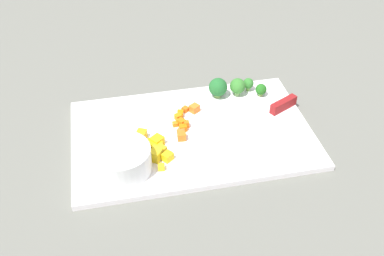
{
  "coord_description": "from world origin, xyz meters",
  "views": [
    {
      "loc": [
        -0.15,
        -0.7,
        0.61
      ],
      "look_at": [
        0.0,
        0.0,
        0.02
      ],
      "focal_mm": 42.37,
      "sensor_mm": 36.0,
      "label": 1
    }
  ],
  "objects": [
    {
      "name": "carrot_dice_7",
      "position": [
        -0.02,
        0.03,
        0.02
      ],
      "size": [
        0.02,
        0.02,
        0.01
      ],
      "primitive_type": "cube",
      "rotation": [
        0.0,
        0.0,
        2.19
      ],
      "color": "orange",
      "rests_on": "cutting_board"
    },
    {
      "name": "carrot_dice_1",
      "position": [
        -0.03,
        0.03,
        0.02
      ],
      "size": [
        0.01,
        0.01,
        0.01
      ],
      "primitive_type": "cube",
      "rotation": [
        0.0,
        0.0,
        0.05
      ],
      "color": "orange",
      "rests_on": "cutting_board"
    },
    {
      "name": "pepper_dice_0",
      "position": [
        -0.11,
        -0.03,
        0.02
      ],
      "size": [
        0.02,
        0.02,
        0.02
      ],
      "primitive_type": "cube",
      "rotation": [
        0.0,
        0.0,
        2.82
      ],
      "color": "yellow",
      "rests_on": "cutting_board"
    },
    {
      "name": "pepper_dice_9",
      "position": [
        -0.06,
        -0.07,
        0.02
      ],
      "size": [
        0.02,
        0.02,
        0.02
      ],
      "primitive_type": "cube",
      "rotation": [
        0.0,
        0.0,
        0.65
      ],
      "color": "yellow",
      "rests_on": "cutting_board"
    },
    {
      "name": "ground_plane",
      "position": [
        0.0,
        0.0,
        0.0
      ],
      "size": [
        4.0,
        4.0,
        0.0
      ],
      "primitive_type": "plane",
      "color": "slate"
    },
    {
      "name": "prep_bowl",
      "position": [
        -0.15,
        -0.08,
        0.04
      ],
      "size": [
        0.11,
        0.11,
        0.05
      ],
      "primitive_type": "cylinder",
      "color": "white",
      "rests_on": "cutting_board"
    },
    {
      "name": "carrot_dice_4",
      "position": [
        -0.03,
        -0.02,
        0.02
      ],
      "size": [
        0.02,
        0.02,
        0.02
      ],
      "primitive_type": "cube",
      "rotation": [
        0.0,
        0.0,
        3.07
      ],
      "color": "orange",
      "rests_on": "cutting_board"
    },
    {
      "name": "broccoli_floret_0",
      "position": [
        0.18,
        0.09,
        0.03
      ],
      "size": [
        0.03,
        0.03,
        0.03
      ],
      "color": "#96C35B",
      "rests_on": "cutting_board"
    },
    {
      "name": "carrot_dice_2",
      "position": [
        -0.02,
        0.01,
        0.02
      ],
      "size": [
        0.02,
        0.01,
        0.01
      ],
      "primitive_type": "cube",
      "rotation": [
        0.0,
        0.0,
        1.61
      ],
      "color": "orange",
      "rests_on": "cutting_board"
    },
    {
      "name": "broccoli_floret_1",
      "position": [
        0.13,
        0.11,
        0.04
      ],
      "size": [
        0.04,
        0.04,
        0.04
      ],
      "color": "#82B767",
      "rests_on": "cutting_board"
    },
    {
      "name": "chef_knife",
      "position": [
        0.16,
        0.01,
        0.02
      ],
      "size": [
        0.29,
        0.15,
        0.02
      ],
      "rotation": [
        0.0,
        0.0,
        3.6
      ],
      "color": "silver",
      "rests_on": "cutting_board"
    },
    {
      "name": "pepper_dice_1",
      "position": [
        -0.08,
        -0.03,
        0.02
      ],
      "size": [
        0.03,
        0.03,
        0.02
      ],
      "primitive_type": "cube",
      "rotation": [
        0.0,
        0.0,
        2.24
      ],
      "color": "yellow",
      "rests_on": "cutting_board"
    },
    {
      "name": "broccoli_floret_2",
      "position": [
        0.16,
        0.12,
        0.03
      ],
      "size": [
        0.02,
        0.02,
        0.03
      ],
      "color": "#81B755",
      "rests_on": "cutting_board"
    },
    {
      "name": "carrot_dice_9",
      "position": [
        0.0,
        0.07,
        0.02
      ],
      "size": [
        0.02,
        0.02,
        0.01
      ],
      "primitive_type": "cube",
      "rotation": [
        0.0,
        0.0,
        0.69
      ],
      "color": "orange",
      "rests_on": "cutting_board"
    },
    {
      "name": "pepper_dice_4",
      "position": [
        -0.07,
        -0.05,
        0.02
      ],
      "size": [
        0.02,
        0.02,
        0.02
      ],
      "primitive_type": "cube",
      "rotation": [
        0.0,
        0.0,
        2.31
      ],
      "color": "yellow",
      "rests_on": "cutting_board"
    },
    {
      "name": "pepper_dice_5",
      "position": [
        -0.09,
        -0.03,
        0.02
      ],
      "size": [
        0.02,
        0.03,
        0.02
      ],
      "primitive_type": "cube",
      "rotation": [
        0.0,
        0.0,
        2.49
      ],
      "color": "yellow",
      "rests_on": "cutting_board"
    },
    {
      "name": "pepper_dice_3",
      "position": [
        -0.08,
        -0.07,
        0.02
      ],
      "size": [
        0.03,
        0.03,
        0.02
      ],
      "primitive_type": "cube",
      "rotation": [
        0.0,
        0.0,
        2.52
      ],
      "color": "yellow",
      "rests_on": "cutting_board"
    },
    {
      "name": "carrot_dice_5",
      "position": [
        -0.01,
        0.06,
        0.02
      ],
      "size": [
        0.02,
        0.02,
        0.01
      ],
      "primitive_type": "cube",
      "rotation": [
        0.0,
        0.0,
        2.91
      ],
      "color": "orange",
      "rests_on": "cutting_board"
    },
    {
      "name": "cutting_board",
      "position": [
        0.0,
        0.0,
        0.01
      ],
      "size": [
        0.49,
        0.31,
        0.01
      ],
      "primitive_type": "cube",
      "color": "white",
      "rests_on": "ground_plane"
    },
    {
      "name": "broccoli_floret_3",
      "position": [
        0.08,
        0.11,
        0.04
      ],
      "size": [
        0.04,
        0.04,
        0.05
      ],
      "color": "#94C15D",
      "rests_on": "cutting_board"
    },
    {
      "name": "carrot_dice_8",
      "position": [
        -0.01,
        0.02,
        0.02
      ],
      "size": [
        0.01,
        0.01,
        0.01
      ],
      "primitive_type": "cube",
      "rotation": [
        0.0,
        0.0,
        1.55
      ],
      "color": "orange",
      "rests_on": "cutting_board"
    },
    {
      "name": "pepper_dice_8",
      "position": [
        -0.08,
        -0.1,
        0.02
      ],
      "size": [
        0.01,
        0.01,
        0.01
      ],
      "primitive_type": "cube",
      "rotation": [
        0.0,
        0.0,
        3.01
      ],
      "color": "yellow",
      "rests_on": "cutting_board"
    },
    {
      "name": "carrot_dice_0",
      "position": [
        -0.02,
        -0.0,
        0.02
      ],
      "size": [
        0.02,
        0.02,
        0.01
      ],
      "primitive_type": "cube",
      "rotation": [
        0.0,
        0.0,
        0.94
      ],
      "color": "orange",
      "rests_on": "cutting_board"
    },
    {
      "name": "pepper_dice_2",
      "position": [
        -0.08,
        -0.04,
        0.02
      ],
      "size": [
        0.02,
        0.02,
        0.01
      ],
      "primitive_type": "cube",
      "rotation": [
        0.0,
        0.0,
        1.3
      ],
      "color": "yellow",
      "rests_on": "cutting_board"
    },
    {
      "name": "pepper_dice_7",
      "position": [
        -0.1,
        -0.0,
        0.02
      ],
      "size": [
        0.03,
        0.03,
        0.02
      ],
      "primitive_type": "cube",
      "rotation": [
        0.0,
        0.0,
        1.14
      ],
      "color": "yellow",
      "rests_on": "cutting_board"
    },
    {
      "name": "carrot_dice_3",
      "position": [
        0.02,
        0.07,
        0.02
      ],
      "size": [
        0.02,
        0.02,
        0.02
      ],
      "primitive_type": "cube",
      "rotation": [
        0.0,
        0.0,
        0.58
      ],
      "color": "orange",
      "rests_on": "cutting_board"
    },
    {
      "name": "carrot_dice_6",
      "position": [
        -0.02,
        0.05,
        0.02
      ],
      "size": [
        0.02,
        0.02,
        0.01
      ],
      "primitive_type": "cube",
      "rotation": [
        0.0,
        0.0,
        1.94
      ],
      "color": "orange",
      "rests_on": "cutting_board"
    },
    {
      "name": "pepper_dice_6",
      "position": [
        -0.14,
        -0.01,
        0.02
      ],
      "size": [
        0.03,
        0.03,
        0.02
      ],
      "primitive_type": "cube",
      "rotation": [
        0.0,
        0.0,
        0.48
      ],
      "color": "yellow",
      "rests_on": "cutting_board"
    }
  ]
}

